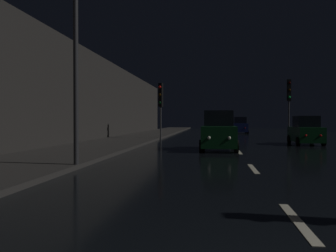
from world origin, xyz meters
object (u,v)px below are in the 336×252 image
object	(u,v)px
traffic_light_far_left	(161,99)
traffic_light_far_right	(289,95)
car_parked_right_far	(306,131)
car_approaching_headlights	(218,132)
car_distant_taillights	(240,126)

from	to	relation	value
traffic_light_far_left	traffic_light_far_right	distance (m)	11.72
traffic_light_far_left	car_parked_right_far	size ratio (longest dim) A/B	1.24
traffic_light_far_left	car_approaching_headlights	xyz separation A→B (m)	(4.45, -9.39, -2.33)
traffic_light_far_left	car_parked_right_far	distance (m)	11.32
car_parked_right_far	traffic_light_far_left	bearing A→B (deg)	65.86
traffic_light_far_right	car_distant_taillights	xyz separation A→B (m)	(-3.52, 9.98, -2.90)
traffic_light_far_right	car_parked_right_far	world-z (taller)	traffic_light_far_right
car_approaching_headlights	car_parked_right_far	bearing A→B (deg)	130.86
traffic_light_far_right	car_approaching_headlights	world-z (taller)	traffic_light_far_right
traffic_light_far_left	car_parked_right_far	xyz separation A→B (m)	(10.09, -4.52, -2.43)
traffic_light_far_left	car_distant_taillights	bearing A→B (deg)	166.75
car_approaching_headlights	car_parked_right_far	xyz separation A→B (m)	(5.63, 4.87, -0.10)
car_approaching_headlights	car_parked_right_far	distance (m)	7.45
traffic_light_far_left	car_approaching_headlights	bearing A→B (deg)	39.36
traffic_light_far_left	traffic_light_far_right	xyz separation A→B (m)	(10.89, 4.32, 0.52)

